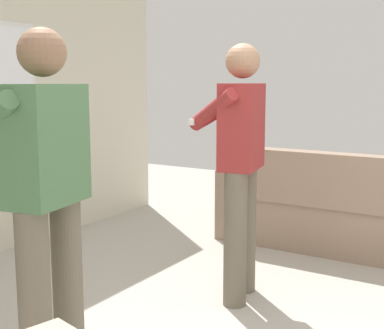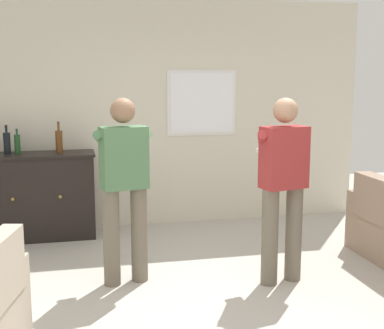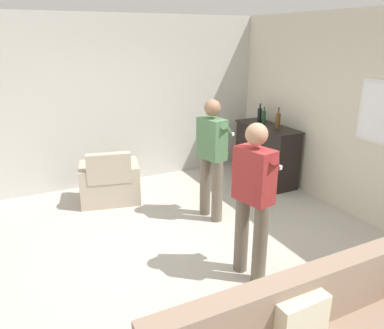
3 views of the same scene
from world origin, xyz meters
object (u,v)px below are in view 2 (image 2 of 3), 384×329
object	(u,v)px
bottle_wine_green	(17,144)
bottle_liquor_amber	(7,143)
person_standing_left	(124,182)
bottle_spirits_clear	(59,141)
sideboard_cabinet	(38,196)
person_standing_right	(283,181)

from	to	relation	value
bottle_wine_green	bottle_liquor_amber	world-z (taller)	bottle_liquor_amber
bottle_wine_green	person_standing_left	distance (m)	1.93
bottle_liquor_amber	bottle_spirits_clear	xyz separation A→B (m)	(0.57, -0.05, 0.01)
sideboard_cabinet	bottle_wine_green	bearing A→B (deg)	163.89
sideboard_cabinet	bottle_spirits_clear	size ratio (longest dim) A/B	3.65
sideboard_cabinet	person_standing_left	bearing A→B (deg)	-61.67
sideboard_cabinet	bottle_wine_green	xyz separation A→B (m)	(-0.20, 0.06, 0.61)
bottle_liquor_amber	bottle_spirits_clear	world-z (taller)	bottle_spirits_clear
bottle_spirits_clear	person_standing_left	xyz separation A→B (m)	(0.58, -1.56, -0.19)
person_standing_left	person_standing_right	size ratio (longest dim) A/B	1.00
bottle_spirits_clear	person_standing_left	distance (m)	1.67
bottle_wine_green	person_standing_right	size ratio (longest dim) A/B	0.17
bottle_wine_green	sideboard_cabinet	bearing A→B (deg)	-16.11
bottle_liquor_amber	bottle_spirits_clear	distance (m)	0.57
bottle_liquor_amber	person_standing_left	xyz separation A→B (m)	(1.15, -1.61, -0.18)
bottle_wine_green	person_standing_left	bearing A→B (deg)	-57.21
bottle_spirits_clear	sideboard_cabinet	bearing A→B (deg)	179.15
person_standing_right	sideboard_cabinet	bearing A→B (deg)	140.18
bottle_liquor_amber	sideboard_cabinet	bearing A→B (deg)	-8.48
bottle_spirits_clear	bottle_liquor_amber	bearing A→B (deg)	174.96
person_standing_right	person_standing_left	bearing A→B (deg)	167.95
bottle_spirits_clear	person_standing_right	bearing A→B (deg)	-43.28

